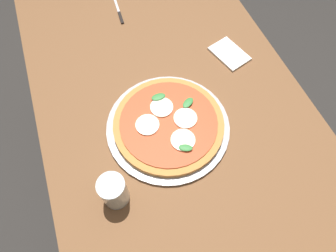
{
  "coord_description": "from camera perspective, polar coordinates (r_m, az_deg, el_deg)",
  "views": [
    {
      "loc": [
        -0.4,
        0.19,
        1.51
      ],
      "look_at": [
        -0.0,
        0.04,
        0.73
      ],
      "focal_mm": 31.86,
      "sensor_mm": 36.0,
      "label": 1
    }
  ],
  "objects": [
    {
      "name": "ground_plane",
      "position": [
        1.58,
        1.55,
        -12.21
      ],
      "size": [
        6.0,
        6.0,
        0.0
      ],
      "primitive_type": "plane",
      "color": "#2D2B28"
    },
    {
      "name": "dining_table",
      "position": [
        1.0,
        2.4,
        -2.03
      ],
      "size": [
        1.57,
        0.84,
        0.72
      ],
      "color": "brown",
      "rests_on": "ground_plane"
    },
    {
      "name": "serving_tray",
      "position": [
        0.9,
        0.0,
        -0.12
      ],
      "size": [
        0.37,
        0.37,
        0.01
      ],
      "primitive_type": "cylinder",
      "color": "#B2B2B7",
      "rests_on": "dining_table"
    },
    {
      "name": "pizza",
      "position": [
        0.89,
        0.14,
        0.41
      ],
      "size": [
        0.33,
        0.33,
        0.03
      ],
      "color": "#C6843F",
      "rests_on": "serving_tray"
    },
    {
      "name": "napkin",
      "position": [
        1.09,
        11.65,
        13.39
      ],
      "size": [
        0.15,
        0.12,
        0.01
      ],
      "primitive_type": "cube",
      "rotation": [
        0.0,
        0.0,
        0.29
      ],
      "color": "white",
      "rests_on": "dining_table"
    },
    {
      "name": "knife",
      "position": [
        1.24,
        -9.3,
        20.54
      ],
      "size": [
        0.16,
        0.02,
        0.01
      ],
      "color": "black",
      "rests_on": "dining_table"
    },
    {
      "name": "glass_cup",
      "position": [
        0.79,
        -10.33,
        -12.17
      ],
      "size": [
        0.07,
        0.07,
        0.11
      ],
      "primitive_type": "cylinder",
      "color": "silver",
      "rests_on": "dining_table"
    }
  ]
}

